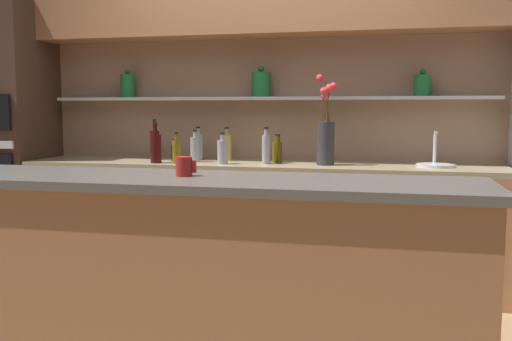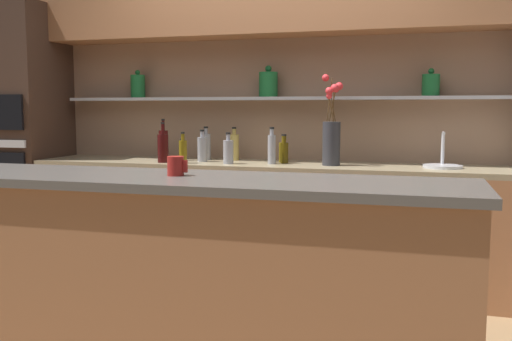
{
  "view_description": "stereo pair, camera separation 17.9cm",
  "coord_description": "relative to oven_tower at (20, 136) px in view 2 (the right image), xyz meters",
  "views": [
    {
      "loc": [
        0.88,
        -2.94,
        1.33
      ],
      "look_at": [
        0.11,
        0.37,
        0.96
      ],
      "focal_mm": 40.0,
      "sensor_mm": 36.0,
      "label": 1
    },
    {
      "loc": [
        1.05,
        -2.89,
        1.33
      ],
      "look_at": [
        0.11,
        0.37,
        0.96
      ],
      "focal_mm": 40.0,
      "sensor_mm": 36.0,
      "label": 2
    }
  ],
  "objects": [
    {
      "name": "bottle_spirit_9",
      "position": [
        1.68,
        -0.02,
        -0.07
      ],
      "size": [
        0.07,
        0.07,
        0.25
      ],
      "color": "gray",
      "rests_on": "back_counter_unit"
    },
    {
      "name": "coffee_mug",
      "position": [
        2.22,
        -1.71,
        -0.03
      ],
      "size": [
        0.1,
        0.08,
        0.09
      ],
      "color": "maroon",
      "rests_on": "island_counter"
    },
    {
      "name": "bottle_oil_4",
      "position": [
        2.23,
        0.01,
        -0.07
      ],
      "size": [
        0.05,
        0.05,
        0.26
      ],
      "color": "brown",
      "rests_on": "back_counter_unit"
    },
    {
      "name": "flower_vase",
      "position": [
        2.69,
        -0.04,
        0.04
      ],
      "size": [
        0.15,
        0.15,
        0.66
      ],
      "color": "#2D2D33",
      "rests_on": "back_counter_unit"
    },
    {
      "name": "bottle_sauce_7",
      "position": [
        1.49,
        0.04,
        -0.1
      ],
      "size": [
        0.06,
        0.06,
        0.17
      ],
      "color": "black",
      "rests_on": "back_counter_unit"
    },
    {
      "name": "bottle_wine_11",
      "position": [
        1.42,
        -0.17,
        -0.06
      ],
      "size": [
        0.08,
        0.08,
        0.31
      ],
      "color": "#380C0C",
      "rests_on": "back_counter_unit"
    },
    {
      "name": "bottle_wine_3",
      "position": [
        1.3,
        0.1,
        -0.05
      ],
      "size": [
        0.07,
        0.07,
        0.33
      ],
      "color": "#380C0C",
      "rests_on": "back_counter_unit"
    },
    {
      "name": "bottle_spirit_0",
      "position": [
        2.25,
        -0.06,
        -0.06
      ],
      "size": [
        0.06,
        0.06,
        0.27
      ],
      "color": "gray",
      "rests_on": "back_counter_unit"
    },
    {
      "name": "bottle_oil_5",
      "position": [
        1.59,
        -0.18,
        -0.08
      ],
      "size": [
        0.06,
        0.06,
        0.24
      ],
      "color": "brown",
      "rests_on": "back_counter_unit"
    },
    {
      "name": "bottle_spirit_1",
      "position": [
        1.89,
        0.16,
        -0.07
      ],
      "size": [
        0.08,
        0.08,
        0.26
      ],
      "color": "tan",
      "rests_on": "back_counter_unit"
    },
    {
      "name": "island_counter",
      "position": [
        2.26,
        -1.74,
        -0.58
      ],
      "size": [
        2.65,
        0.61,
        1.02
      ],
      "color": "#99603D",
      "rests_on": "ground_plane"
    },
    {
      "name": "back_wall_unit",
      "position": [
        2.25,
        0.29,
        0.46
      ],
      "size": [
        5.2,
        0.44,
        2.6
      ],
      "color": "#937056",
      "rests_on": "ground_plane"
    },
    {
      "name": "bottle_spirit_6",
      "position": [
        1.94,
        -0.13,
        -0.08
      ],
      "size": [
        0.08,
        0.08,
        0.23
      ],
      "color": "gray",
      "rests_on": "back_counter_unit"
    },
    {
      "name": "oven_tower",
      "position": [
        0.0,
        0.0,
        0.0
      ],
      "size": [
        0.69,
        0.64,
        2.19
      ],
      "color": "#3D281E",
      "rests_on": "ground_plane"
    },
    {
      "name": "sink_fixture",
      "position": [
        3.46,
        0.01,
        -0.15
      ],
      "size": [
        0.27,
        0.27,
        0.25
      ],
      "color": "#B7B7BC",
      "rests_on": "back_counter_unit"
    },
    {
      "name": "back_counter_unit",
      "position": [
        2.17,
        0.0,
        -0.63
      ],
      "size": [
        3.61,
        0.62,
        0.92
      ],
      "color": "#99603D",
      "rests_on": "ground_plane"
    },
    {
      "name": "bottle_oil_8",
      "position": [
        2.33,
        0.02,
        -0.09
      ],
      "size": [
        0.06,
        0.06,
        0.22
      ],
      "color": "#47380A",
      "rests_on": "back_counter_unit"
    },
    {
      "name": "bottle_spirit_10",
      "position": [
        1.65,
        0.14,
        -0.06
      ],
      "size": [
        0.07,
        0.07,
        0.27
      ],
      "color": "gray",
      "rests_on": "back_counter_unit"
    },
    {
      "name": "bottle_oil_2",
      "position": [
        2.3,
        0.1,
        -0.09
      ],
      "size": [
        0.07,
        0.07,
        0.22
      ],
      "color": "brown",
      "rests_on": "back_counter_unit"
    }
  ]
}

